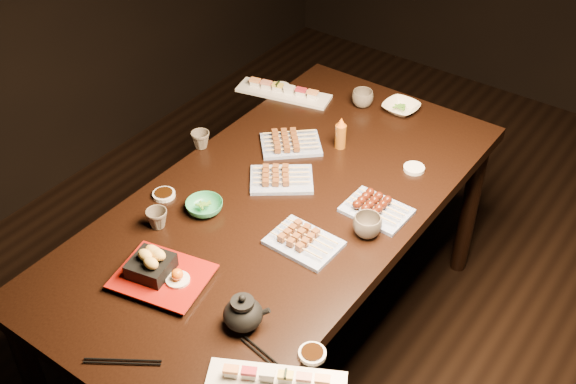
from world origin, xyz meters
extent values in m
cube|color=black|center=(-0.42, 0.05, 0.38)|extent=(1.36, 1.98, 0.75)
imported|color=#2E8F5A|center=(-0.61, -0.13, 0.77)|extent=(0.16, 0.16, 0.04)
imported|color=#FEF3D0|center=(-0.37, 0.82, 0.77)|extent=(0.15, 0.15, 0.03)
imported|color=#52493F|center=(-0.68, -0.28, 0.78)|extent=(0.10, 0.10, 0.07)
imported|color=#52493F|center=(-0.10, 0.09, 0.79)|extent=(0.13, 0.13, 0.07)
imported|color=#52493F|center=(-0.87, 0.15, 0.78)|extent=(0.10, 0.10, 0.07)
imported|color=#52493F|center=(-0.52, 0.76, 0.78)|extent=(0.11, 0.11, 0.07)
cylinder|color=brown|center=(-0.44, 0.46, 0.82)|extent=(0.06, 0.06, 0.13)
cylinder|color=white|center=(-0.78, -0.15, 0.76)|extent=(0.11, 0.11, 0.01)
cylinder|color=white|center=(-0.14, 0.50, 0.76)|extent=(0.08, 0.08, 0.01)
cylinder|color=white|center=(0.04, -0.42, 0.76)|extent=(0.09, 0.09, 0.01)
cylinder|color=white|center=(-0.88, 0.68, 0.76)|extent=(0.11, 0.11, 0.01)
camera|label=1|loc=(0.72, -1.48, 2.34)|focal=45.00mm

